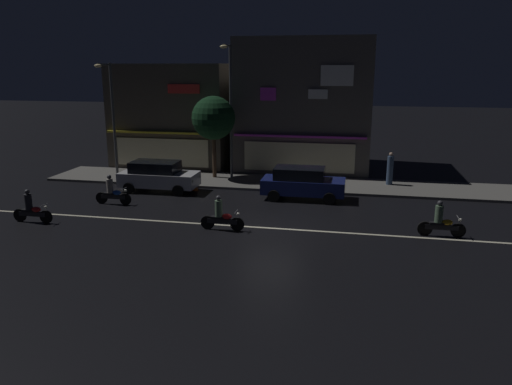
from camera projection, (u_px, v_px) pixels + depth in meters
name	position (u px, v px, depth m)	size (l,w,h in m)	color
ground_plane	(271.00, 228.00, 21.25)	(140.00, 140.00, 0.00)	black
lane_divider_stripe	(271.00, 228.00, 21.25)	(28.40, 0.16, 0.01)	beige
sidewalk_far	(294.00, 184.00, 29.05)	(29.89, 3.87, 0.14)	#5B5954
storefront_left_block	(306.00, 105.00, 33.32)	(8.59, 7.49, 8.53)	#56514C
storefront_center_block	(179.00, 114.00, 34.96)	(7.85, 6.90, 6.94)	#4C443A
streetlamp_west	(111.00, 111.00, 29.51)	(0.44, 1.64, 6.84)	#47494C
streetlamp_mid	(230.00, 102.00, 29.05)	(0.44, 1.64, 7.86)	#47494C
pedestrian_on_sidewalk	(390.00, 170.00, 28.35)	(0.36, 0.36, 1.87)	#334766
street_tree	(213.00, 118.00, 29.56)	(2.62, 2.62, 4.94)	#473323
parked_car_near_kerb	(302.00, 183.00, 25.79)	(4.30, 1.98, 1.67)	navy
parked_car_trailing	(158.00, 176.00, 27.41)	(4.30, 1.98, 1.67)	silver
motorcycle_lead	(31.00, 209.00, 21.90)	(1.90, 0.60, 1.52)	black
motorcycle_following	(441.00, 222.00, 20.09)	(1.90, 0.60, 1.52)	black
motorcycle_opposite_lane	(112.00, 192.00, 24.79)	(1.90, 0.60, 1.52)	black
motorcycle_trailing_far	(221.00, 216.00, 20.87)	(1.90, 0.60, 1.52)	black
traffic_cone	(195.00, 185.00, 27.72)	(0.36, 0.36, 0.55)	orange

